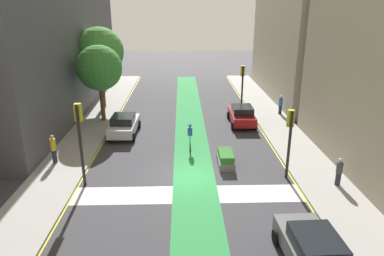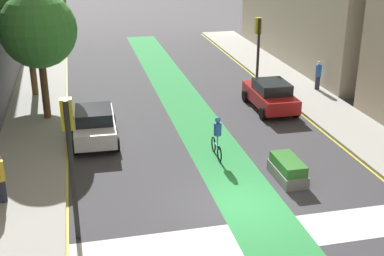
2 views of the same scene
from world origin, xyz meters
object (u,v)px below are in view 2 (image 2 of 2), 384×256
(pedestrian_sidewalk_right_b, at_px, (318,75))
(street_tree_far, at_px, (25,1))
(traffic_signal_far_right, at_px, (258,39))
(median_planter, at_px, (288,170))
(car_red_right_far, at_px, (270,95))
(traffic_signal_near_left, at_px, (70,144))
(pedestrian_sidewalk_left_a, at_px, (0,178))
(street_tree_near, at_px, (38,30))
(cyclist_in_lane, at_px, (217,136))
(car_white_left_far, at_px, (94,124))

(pedestrian_sidewalk_right_b, bearing_deg, street_tree_far, 170.55)
(traffic_signal_far_right, xyz_separation_m, median_planter, (-2.88, -11.79, -2.54))
(car_red_right_far, bearing_deg, traffic_signal_near_left, -135.58)
(car_red_right_far, bearing_deg, pedestrian_sidewalk_left_a, -149.65)
(traffic_signal_near_left, xyz_separation_m, car_red_right_far, (10.28, 10.07, -2.39))
(traffic_signal_near_left, bearing_deg, street_tree_far, 97.80)
(traffic_signal_far_right, height_order, pedestrian_sidewalk_left_a, traffic_signal_far_right)
(traffic_signal_near_left, bearing_deg, pedestrian_sidewalk_right_b, 41.30)
(car_red_right_far, height_order, street_tree_near, street_tree_near)
(cyclist_in_lane, distance_m, pedestrian_sidewalk_right_b, 11.23)
(pedestrian_sidewalk_left_a, bearing_deg, median_planter, -1.91)
(traffic_signal_far_right, bearing_deg, cyclist_in_lane, -118.49)
(traffic_signal_near_left, distance_m, traffic_signal_far_right, 17.76)
(pedestrian_sidewalk_left_a, height_order, street_tree_near, street_tree_near)
(traffic_signal_far_right, bearing_deg, median_planter, -103.72)
(street_tree_near, relative_size, median_planter, 3.08)
(street_tree_near, bearing_deg, median_planter, -43.33)
(car_red_right_far, distance_m, pedestrian_sidewalk_right_b, 4.51)
(street_tree_near, bearing_deg, traffic_signal_near_left, -83.45)
(traffic_signal_far_right, bearing_deg, street_tree_near, -165.98)
(cyclist_in_lane, bearing_deg, street_tree_far, 127.62)
(median_planter, bearing_deg, cyclist_in_lane, 129.85)
(traffic_signal_near_left, height_order, median_planter, traffic_signal_near_left)
(car_white_left_far, distance_m, cyclist_in_lane, 5.80)
(car_white_left_far, relative_size, cyclist_in_lane, 2.29)
(street_tree_near, bearing_deg, cyclist_in_lane, -40.93)
(street_tree_far, bearing_deg, pedestrian_sidewalk_right_b, -9.45)
(pedestrian_sidewalk_right_b, relative_size, street_tree_near, 0.27)
(traffic_signal_near_left, relative_size, median_planter, 2.26)
(traffic_signal_far_right, distance_m, car_white_left_far, 11.91)
(traffic_signal_near_left, bearing_deg, traffic_signal_far_right, 52.16)
(street_tree_far, relative_size, median_planter, 3.66)
(traffic_signal_near_left, height_order, street_tree_far, street_tree_far)
(car_white_left_far, height_order, pedestrian_sidewalk_right_b, pedestrian_sidewalk_right_b)
(cyclist_in_lane, height_order, pedestrian_sidewalk_right_b, cyclist_in_lane)
(pedestrian_sidewalk_left_a, bearing_deg, traffic_signal_far_right, 40.48)
(traffic_signal_near_left, xyz_separation_m, car_white_left_far, (0.95, 7.84, -2.39))
(street_tree_near, xyz_separation_m, street_tree_far, (-0.81, 4.13, 0.81))
(car_white_left_far, xyz_separation_m, median_planter, (7.07, -5.60, -0.40))
(street_tree_far, bearing_deg, car_white_left_far, -67.46)
(traffic_signal_near_left, relative_size, car_white_left_far, 1.08)
(traffic_signal_near_left, distance_m, car_red_right_far, 14.59)
(car_white_left_far, relative_size, street_tree_far, 0.57)
(cyclist_in_lane, relative_size, pedestrian_sidewalk_left_a, 1.04)
(pedestrian_sidewalk_right_b, bearing_deg, traffic_signal_near_left, -138.70)
(median_planter, bearing_deg, pedestrian_sidewalk_right_b, 59.00)
(street_tree_far, bearing_deg, median_planter, -51.93)
(car_white_left_far, bearing_deg, median_planter, -38.39)
(traffic_signal_near_left, bearing_deg, pedestrian_sidewalk_left_a, 134.10)
(street_tree_near, height_order, street_tree_far, street_tree_far)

